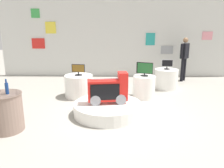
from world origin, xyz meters
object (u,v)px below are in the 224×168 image
display_pedestal_center_rear (79,86)px  display_pedestal_right_rear (144,87)px  tv_on_right_rear (145,69)px  side_table_round (6,112)px  display_pedestal_left_rear (166,79)px  tv_on_center_rear (78,70)px  novelty_firetruck_tv (108,91)px  tv_on_left_rear (167,64)px  shopper_browsing_near_truck (184,56)px  main_display_pedestal (108,109)px  bottle_on_side_table (7,88)px

display_pedestal_center_rear → display_pedestal_right_rear: 2.02m
tv_on_right_rear → side_table_round: (-3.17, -2.30, -0.48)m
display_pedestal_left_rear → tv_on_center_rear: (-2.92, -1.02, 0.52)m
novelty_firetruck_tv → tv_on_left_rear: (1.96, 2.44, 0.26)m
tv_on_left_rear → display_pedestal_center_rear: tv_on_left_rear is taller
shopper_browsing_near_truck → display_pedestal_center_rear: bearing=-150.9°
tv_on_center_rear → tv_on_right_rear: (2.02, -0.05, 0.04)m
display_pedestal_center_rear → tv_on_right_rear: bearing=-1.7°
display_pedestal_left_rear → tv_on_center_rear: size_ratio=2.03×
side_table_round → main_display_pedestal: bearing=23.8°
display_pedestal_right_rear → side_table_round: bearing=-144.0°
main_display_pedestal → tv_on_left_rear: size_ratio=4.35×
main_display_pedestal → novelty_firetruck_tv: bearing=-11.7°
main_display_pedestal → side_table_round: bearing=-156.2°
tv_on_right_rear → side_table_round: 3.95m
novelty_firetruck_tv → side_table_round: novelty_firetruck_tv is taller
tv_on_center_rear → display_pedestal_right_rear: size_ratio=0.58×
shopper_browsing_near_truck → novelty_firetruck_tv: bearing=-128.8°
display_pedestal_right_rear → side_table_round: 3.92m
tv_on_center_rear → tv_on_right_rear: 2.02m
novelty_firetruck_tv → tv_on_center_rear: 1.75m
tv_on_left_rear → shopper_browsing_near_truck: shopper_browsing_near_truck is taller
novelty_firetruck_tv → side_table_round: bearing=-156.5°
bottle_on_side_table → novelty_firetruck_tv: bearing=25.0°
tv_on_right_rear → shopper_browsing_near_truck: (1.82, 2.19, 0.11)m
main_display_pedestal → display_pedestal_right_rear: (1.07, 1.38, 0.19)m
novelty_firetruck_tv → tv_on_center_rear: novelty_firetruck_tv is taller
novelty_firetruck_tv → tv_on_left_rear: novelty_firetruck_tv is taller
display_pedestal_left_rear → display_pedestal_center_rear: (-2.92, -1.01, 0.00)m
tv_on_left_rear → shopper_browsing_near_truck: 1.46m
main_display_pedestal → side_table_round: side_table_round is taller
display_pedestal_left_rear → display_pedestal_right_rear: same height
display_pedestal_left_rear → side_table_round: side_table_round is taller
main_display_pedestal → bottle_on_side_table: 2.36m
tv_on_left_rear → display_pedestal_right_rear: 1.49m
main_display_pedestal → display_pedestal_center_rear: 1.73m
bottle_on_side_table → display_pedestal_right_rear: bearing=37.1°
display_pedestal_center_rear → shopper_browsing_near_truck: 4.44m
tv_on_center_rear → novelty_firetruck_tv: bearing=-55.9°
display_pedestal_left_rear → bottle_on_side_table: (-3.98, -3.39, 0.60)m
display_pedestal_right_rear → shopper_browsing_near_truck: (1.82, 2.19, 0.67)m
novelty_firetruck_tv → tv_on_center_rear: (-0.97, 1.43, 0.26)m
tv_on_center_rear → shopper_browsing_near_truck: size_ratio=0.23×
display_pedestal_center_rear → bottle_on_side_table: size_ratio=2.76×
display_pedestal_left_rear → tv_on_right_rear: (-0.91, -1.07, 0.56)m
display_pedestal_center_rear → display_pedestal_right_rear: same height
display_pedestal_left_rear → display_pedestal_center_rear: bearing=-160.9°
main_display_pedestal → tv_on_right_rear: size_ratio=3.52×
display_pedestal_left_rear → tv_on_left_rear: 0.52m
display_pedestal_center_rear → display_pedestal_right_rear: size_ratio=1.26×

